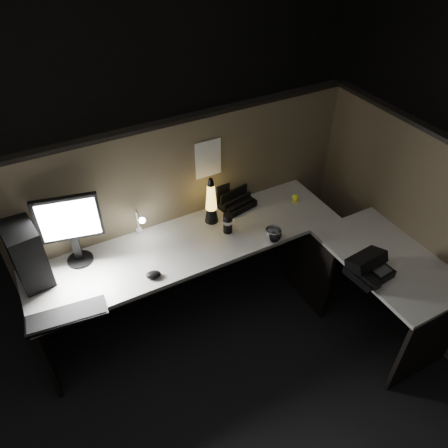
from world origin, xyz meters
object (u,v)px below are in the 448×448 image
pc_tower (24,249)px  lava_lamp (211,204)px  keyboard (67,316)px  desk_phone (368,267)px  monitor (70,224)px

pc_tower → lava_lamp: bearing=-10.6°
keyboard → desk_phone: (1.83, -0.57, 0.05)m
monitor → desk_phone: 1.95m
pc_tower → desk_phone: size_ratio=1.49×
monitor → lava_lamp: bearing=9.3°
lava_lamp → desk_phone: bearing=-56.4°
monitor → keyboard: 0.59m
pc_tower → monitor: 0.32m
keyboard → lava_lamp: size_ratio=1.24×
pc_tower → keyboard: (0.11, -0.48, -0.20)m
pc_tower → lava_lamp: size_ratio=1.12×
pc_tower → lava_lamp: (1.29, -0.07, -0.05)m
keyboard → lava_lamp: lava_lamp is taller
pc_tower → desk_phone: pc_tower is taller
lava_lamp → monitor: bearing=176.8°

